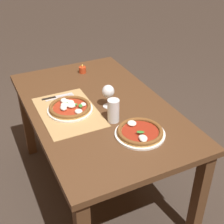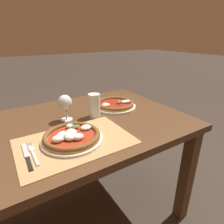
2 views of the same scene
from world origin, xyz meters
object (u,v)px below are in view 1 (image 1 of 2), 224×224
object	(u,v)px
fork	(60,98)
wine_glass	(108,92)
pizza_far	(140,132)
pint_glass	(113,111)
knife	(57,96)
votive_candle	(82,70)
pizza_near	(70,107)

from	to	relation	value
fork	wine_glass	bearing A→B (deg)	46.72
pizza_far	pint_glass	xyz separation A→B (m)	(-0.20, -0.07, 0.05)
wine_glass	knife	xyz separation A→B (m)	(-0.26, -0.26, -0.10)
pint_glass	knife	xyz separation A→B (m)	(-0.43, -0.22, -0.06)
pizza_far	fork	xyz separation A→B (m)	(-0.60, -0.28, -0.01)
wine_glass	votive_candle	xyz separation A→B (m)	(-0.55, 0.03, -0.08)
fork	knife	distance (m)	0.03
pizza_near	pint_glass	distance (m)	0.30
fork	pizza_far	bearing A→B (deg)	25.21
pizza_far	votive_candle	size ratio (longest dim) A/B	4.02
wine_glass	fork	size ratio (longest dim) A/B	0.77
pizza_near	votive_candle	bearing A→B (deg)	150.72
wine_glass	pint_glass	distance (m)	0.17
knife	fork	bearing A→B (deg)	24.16
pizza_far	knife	size ratio (longest dim) A/B	1.35
pizza_far	knife	world-z (taller)	pizza_far
pizza_far	wine_glass	world-z (taller)	wine_glass
wine_glass	knife	bearing A→B (deg)	-134.90
wine_glass	knife	distance (m)	0.39
pizza_far	wine_glass	xyz separation A→B (m)	(-0.36, -0.03, 0.09)
wine_glass	fork	distance (m)	0.36
pizza_far	fork	world-z (taller)	pizza_far
pizza_near	wine_glass	size ratio (longest dim) A/B	1.87
pint_glass	knife	distance (m)	0.49
fork	votive_candle	size ratio (longest dim) A/B	2.78
pizza_near	wine_glass	xyz separation A→B (m)	(0.06, 0.24, 0.08)
pizza_far	votive_candle	xyz separation A→B (m)	(-0.91, 0.00, 0.00)
pizza_far	pint_glass	bearing A→B (deg)	-159.81
pizza_far	pizza_near	bearing A→B (deg)	-147.06
knife	votive_candle	size ratio (longest dim) A/B	2.99
wine_glass	knife	size ratio (longest dim) A/B	0.72
pizza_near	knife	size ratio (longest dim) A/B	1.35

